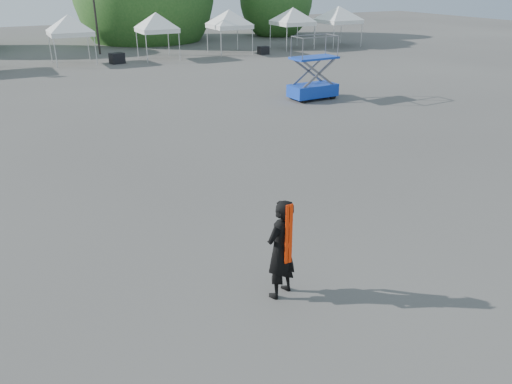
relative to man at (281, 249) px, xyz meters
name	(u,v)px	position (x,y,z in m)	size (l,w,h in m)	color
ground	(249,229)	(0.72, 2.77, -1.03)	(120.00, 120.00, 0.00)	#474442
tent_e	(68,18)	(1.14, 30.93, 2.03)	(4.03, 4.03, 3.88)	silver
tent_f	(156,16)	(7.12, 30.15, 2.03)	(3.77, 3.77, 3.88)	silver
tent_g	(229,13)	(13.09, 30.38, 2.03)	(4.11, 4.11, 3.88)	silver
tent_h	(293,11)	(18.94, 30.37, 2.03)	(4.14, 4.14, 3.88)	silver
tent_extra_8	(339,9)	(23.44, 30.08, 2.03)	(4.46, 4.46, 3.88)	silver
man	(281,249)	(0.00, 0.00, 0.00)	(0.88, 0.74, 2.05)	black
scissor_lift	(314,68)	(10.03, 13.87, 0.54)	(2.45, 1.29, 3.12)	#0E0CA0
crate_mid	(117,58)	(3.87, 29.61, -0.66)	(0.94, 0.73, 0.73)	black
crate_east	(263,50)	(15.20, 28.61, -0.72)	(0.79, 0.61, 0.61)	black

